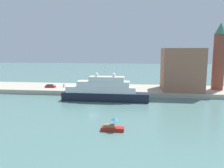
# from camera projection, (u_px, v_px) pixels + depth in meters

# --- Properties ---
(ground) EXTENTS (400.00, 400.00, 0.00)m
(ground) POSITION_uv_depth(u_px,v_px,m) (93.00, 108.00, 66.44)
(ground) COLOR slate
(quay_dock) EXTENTS (110.00, 19.13, 1.64)m
(quay_dock) POSITION_uv_depth(u_px,v_px,m) (106.00, 89.00, 91.38)
(quay_dock) COLOR #B7AD99
(quay_dock) RESTS_ON ground
(large_yacht) EXTENTS (28.38, 4.64, 11.78)m
(large_yacht) POSITION_uv_depth(u_px,v_px,m) (104.00, 91.00, 74.79)
(large_yacht) COLOR black
(large_yacht) RESTS_ON ground
(small_motorboat) EXTENTS (4.81, 1.69, 2.94)m
(small_motorboat) POSITION_uv_depth(u_px,v_px,m) (112.00, 127.00, 47.55)
(small_motorboat) COLOR #B22319
(small_motorboat) RESTS_ON ground
(harbor_building) EXTENTS (14.22, 15.00, 15.58)m
(harbor_building) POSITION_uv_depth(u_px,v_px,m) (181.00, 69.00, 84.96)
(harbor_building) COLOR #9E664C
(harbor_building) RESTS_ON quay_dock
(bell_tower) EXTENTS (4.37, 4.37, 24.72)m
(bell_tower) POSITION_uv_depth(u_px,v_px,m) (219.00, 54.00, 84.71)
(bell_tower) COLOR brown
(bell_tower) RESTS_ON quay_dock
(parked_car) EXTENTS (4.06, 1.64, 1.27)m
(parked_car) POSITION_uv_depth(u_px,v_px,m) (50.00, 86.00, 90.98)
(parked_car) COLOR #B21E1E
(parked_car) RESTS_ON quay_dock
(person_figure) EXTENTS (0.36, 0.36, 1.60)m
(person_figure) POSITION_uv_depth(u_px,v_px,m) (64.00, 86.00, 91.08)
(person_figure) COLOR #4C4C4C
(person_figure) RESTS_ON quay_dock
(mooring_bollard) EXTENTS (0.45, 0.45, 0.77)m
(mooring_bollard) POSITION_uv_depth(u_px,v_px,m) (94.00, 90.00, 83.33)
(mooring_bollard) COLOR black
(mooring_bollard) RESTS_ON quay_dock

